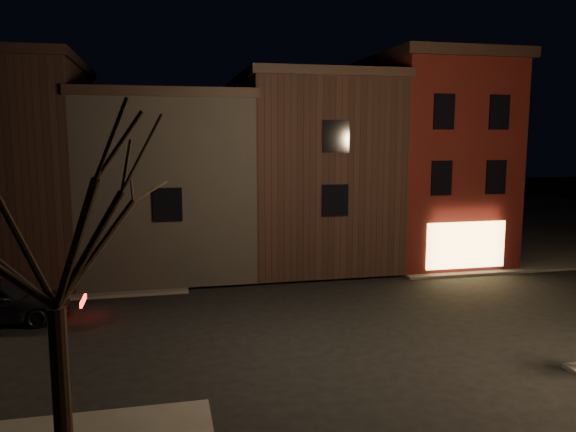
# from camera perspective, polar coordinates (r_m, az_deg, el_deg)

# --- Properties ---
(ground) EXTENTS (120.00, 120.00, 0.00)m
(ground) POSITION_cam_1_polar(r_m,az_deg,el_deg) (20.15, 5.26, -10.82)
(ground) COLOR black
(ground) RESTS_ON ground
(sidewalk_far_right) EXTENTS (30.00, 30.00, 0.12)m
(sidewalk_far_right) POSITION_cam_1_polar(r_m,az_deg,el_deg) (46.56, 21.32, -0.42)
(sidewalk_far_right) COLOR #2D2B28
(sidewalk_far_right) RESTS_ON ground
(corner_building) EXTENTS (6.50, 8.50, 10.50)m
(corner_building) POSITION_cam_1_polar(r_m,az_deg,el_deg) (30.93, 14.18, 5.79)
(corner_building) COLOR #470F0C
(corner_building) RESTS_ON ground
(row_building_a) EXTENTS (7.30, 10.30, 9.40)m
(row_building_a) POSITION_cam_1_polar(r_m,az_deg,el_deg) (29.62, 1.89, 4.84)
(row_building_a) COLOR black
(row_building_a) RESTS_ON ground
(row_building_b) EXTENTS (7.80, 10.30, 8.40)m
(row_building_b) POSITION_cam_1_polar(r_m,az_deg,el_deg) (28.70, -12.30, 3.55)
(row_building_b) COLOR black
(row_building_b) RESTS_ON ground
(row_building_c) EXTENTS (7.30, 10.30, 9.90)m
(row_building_c) POSITION_cam_1_polar(r_m,az_deg,el_deg) (29.51, -26.60, 4.46)
(row_building_c) COLOR black
(row_building_c) RESTS_ON ground
(bare_tree_left) EXTENTS (5.60, 5.60, 7.50)m
(bare_tree_left) POSITION_cam_1_polar(r_m,az_deg,el_deg) (11.36, -23.08, 1.93)
(bare_tree_left) COLOR black
(bare_tree_left) RESTS_ON sidewalk_near_left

